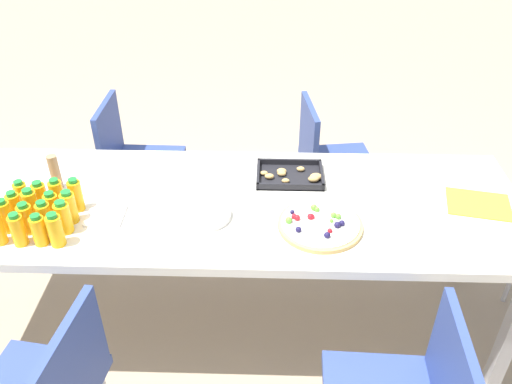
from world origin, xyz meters
The scene contains 25 objects.
ground_plane centered at (0.00, 0.00, 0.00)m, with size 12.00×12.00×0.00m, color tan.
party_table centered at (0.00, 0.00, 0.68)m, with size 2.55×0.84×0.73m.
chair_far_left centered at (-0.59, 0.73, 0.50)m, with size 0.41×0.41×0.83m.
chair_far_right centered at (0.51, 0.77, 0.50)m, with size 0.45×0.45×0.83m.
juice_bottle_1 centered at (-0.77, -0.30, 0.80)m, with size 0.06×0.06×0.14m.
juice_bottle_2 centered at (-0.69, -0.29, 0.80)m, with size 0.06×0.06×0.14m.
juice_bottle_3 centered at (-0.62, -0.30, 0.80)m, with size 0.06×0.06×0.15m.
juice_bottle_4 centered at (-0.85, -0.22, 0.80)m, with size 0.05×0.05×0.15m.
juice_bottle_5 centered at (-0.76, -0.22, 0.80)m, with size 0.06×0.06×0.14m.
juice_bottle_6 centered at (-0.69, -0.23, 0.80)m, with size 0.06×0.06×0.15m.
juice_bottle_7 centered at (-0.62, -0.22, 0.80)m, with size 0.06×0.06×0.14m.
juice_bottle_8 centered at (-0.84, -0.15, 0.80)m, with size 0.05×0.05×0.14m.
juice_bottle_9 centered at (-0.77, -0.15, 0.80)m, with size 0.06×0.06×0.15m.
juice_bottle_10 centered at (-0.69, -0.15, 0.80)m, with size 0.06×0.06×0.13m.
juice_bottle_11 centered at (-0.62, -0.15, 0.80)m, with size 0.06×0.06×0.15m.
juice_bottle_12 centered at (-0.84, -0.07, 0.80)m, with size 0.05×0.05×0.14m.
juice_bottle_13 centered at (-0.76, -0.07, 0.80)m, with size 0.06×0.06×0.13m.
juice_bottle_14 centered at (-0.69, -0.07, 0.80)m, with size 0.05×0.05×0.15m.
juice_bottle_15 centered at (-0.61, -0.07, 0.80)m, with size 0.05×0.05×0.15m.
fruit_pizza centered at (0.39, -0.16, 0.75)m, with size 0.34×0.34×0.05m.
snack_tray centered at (0.28, 0.19, 0.75)m, with size 0.30×0.22×0.04m.
plate_stack centered at (-0.08, -0.11, 0.75)m, with size 0.22×0.22×0.02m.
napkin_stack centered at (-0.49, -0.12, 0.74)m, with size 0.15×0.15×0.01m, color white.
cardboard_tube centered at (-0.75, 0.09, 0.82)m, with size 0.04×0.04×0.16m, color #9E7A56.
paper_folder centered at (1.08, 0.01, 0.74)m, with size 0.26×0.20×0.01m, color yellow.
Camera 1 is at (0.18, -1.85, 2.08)m, focal length 37.50 mm.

